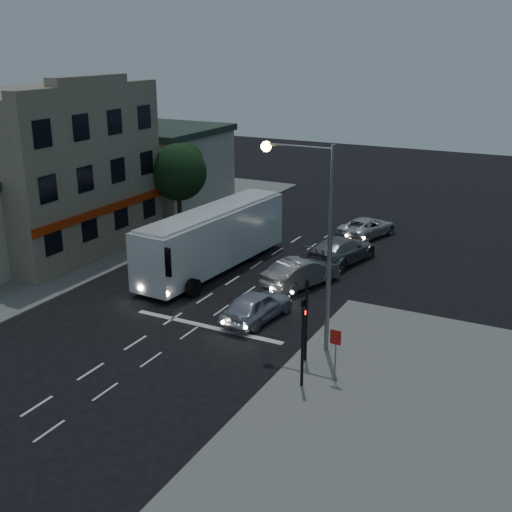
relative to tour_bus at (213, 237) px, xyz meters
The scene contains 16 objects.
ground 9.57m from the tour_bus, 78.29° to the right, with size 120.00×120.00×0.00m, color black.
sidewalk_near 19.97m from the tour_bus, 41.45° to the right, with size 12.00×24.00×0.12m, color slate.
sidewalk_far 11.33m from the tour_bus, behind, with size 12.00×50.00×0.12m, color slate.
road_markings 6.96m from the tour_bus, 61.44° to the right, with size 8.00×30.55×0.01m.
tour_bus is the anchor object (origin of this frame).
car_suv 7.88m from the tour_bus, 43.56° to the right, with size 1.77×4.41×1.50m, color silver.
car_sedan_a 5.87m from the tour_bus, ahead, with size 1.70×4.86×1.60m, color #959595.
car_sedan_b 8.01m from the tour_bus, 36.74° to the left, with size 2.25×5.53×1.61m, color gray.
car_sedan_c 12.46m from the tour_bus, 61.03° to the left, with size 2.25×4.88×1.36m, color silver.
traffic_signal_main 12.67m from the tour_bus, 41.42° to the right, with size 0.25×0.35×4.10m.
traffic_signal_side 14.54m from the tour_bus, 45.44° to the right, with size 0.18×0.15×4.10m.
regulatory_sign 14.62m from the tour_bus, 39.99° to the right, with size 0.45×0.12×2.20m.
streetlight 12.15m from the tour_bus, 36.97° to the right, with size 3.32×0.44×9.00m.
main_building 12.52m from the tour_bus, behind, with size 10.12×12.00×11.00m.
low_building_north 15.94m from the tour_bus, 136.94° to the left, with size 9.40×9.40×6.50m.
street_tree 8.97m from the tour_bus, 137.08° to the left, with size 4.00×4.00×6.20m.
Camera 1 is at (16.94, -21.90, 12.99)m, focal length 45.00 mm.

